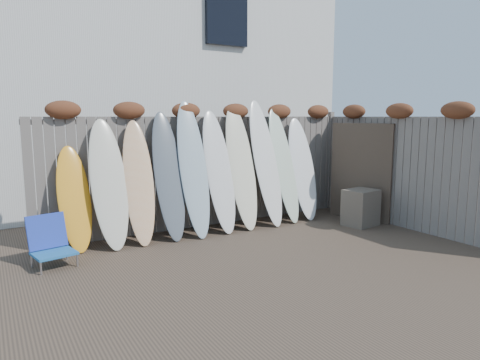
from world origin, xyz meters
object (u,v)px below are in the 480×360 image
beach_chair (50,242)px  lattice_panel (360,172)px  wooden_crate (361,208)px  surfboard_0 (74,199)px

beach_chair → lattice_panel: size_ratio=0.36×
wooden_crate → surfboard_0: (-4.80, 1.15, 0.45)m
lattice_panel → wooden_crate: bearing=-149.6°
wooden_crate → lattice_panel: bearing=46.9°
lattice_panel → beach_chair: bearing=160.7°
beach_chair → surfboard_0: bearing=50.9°
beach_chair → lattice_panel: (5.55, -0.27, 0.62)m
lattice_panel → surfboard_0: 5.19m
wooden_crate → lattice_panel: size_ratio=0.36×
wooden_crate → lattice_panel: lattice_panel is taller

